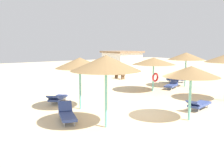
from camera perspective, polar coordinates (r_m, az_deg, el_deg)
name	(u,v)px	position (r m, az deg, el deg)	size (l,w,h in m)	color
ground_plane	(148,115)	(13.11, 7.87, -6.81)	(80.00, 80.00, 0.00)	beige
parasol_0	(191,72)	(12.27, 16.93, 2.60)	(2.56, 2.56, 2.52)	#6BC6BC
parasol_2	(106,63)	(10.70, -1.34, 4.56)	(2.93, 2.93, 3.05)	#6BC6BC
parasol_3	(80,63)	(13.96, -7.05, 4.58)	(2.62, 2.62, 2.79)	#6BC6BC
parasol_4	(154,61)	(19.41, 9.09, 4.92)	(3.18, 3.18, 2.51)	#6BC6BC
parasol_5	(186,56)	(22.05, 15.91, 5.88)	(2.96, 2.96, 2.82)	#6BC6BC
lounger_0	(199,104)	(14.73, 18.41, -4.21)	(2.00, 1.01, 0.63)	#33478C
lounger_2	(67,114)	(12.13, -9.81, -6.56)	(1.22, 1.97, 0.78)	#33478C
lounger_3	(57,98)	(15.91, -11.87, -3.00)	(1.82, 1.79, 0.62)	#33478C
lounger_4	(172,85)	(21.06, 12.96, -0.14)	(1.99, 1.33, 0.72)	#33478C
lounger_5	(174,79)	(24.41, 13.49, 1.03)	(1.87, 1.73, 0.62)	#33478C
bench_0	(120,75)	(26.32, 1.67, 1.90)	(0.46, 1.52, 0.49)	brown
beach_cabana	(122,62)	(31.43, 2.17, 4.85)	(3.70, 4.06, 2.64)	white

